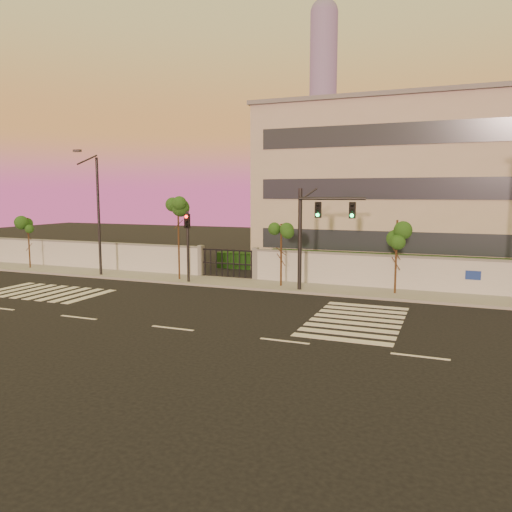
% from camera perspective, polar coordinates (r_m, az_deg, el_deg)
% --- Properties ---
extents(ground, '(120.00, 120.00, 0.00)m').
position_cam_1_polar(ground, '(21.65, -9.49, -8.16)').
color(ground, black).
rests_on(ground, ground).
extents(sidewalk, '(60.00, 3.00, 0.15)m').
position_cam_1_polar(sidewalk, '(30.86, 0.65, -3.31)').
color(sidewalk, gray).
rests_on(sidewalk, ground).
extents(perimeter_wall, '(60.00, 0.36, 2.20)m').
position_cam_1_polar(perimeter_wall, '(32.05, 1.79, -1.12)').
color(perimeter_wall, '#B7B9BE').
rests_on(perimeter_wall, ground).
extents(hedge_row, '(41.00, 4.25, 1.80)m').
position_cam_1_polar(hedge_row, '(34.33, 5.02, -1.02)').
color(hedge_row, black).
rests_on(hedge_row, ground).
extents(institutional_building, '(24.40, 12.40, 12.25)m').
position_cam_1_polar(institutional_building, '(39.86, 19.15, 7.45)').
color(institutional_building, '#B6AC9A').
rests_on(institutional_building, ground).
extents(distant_skyscraper, '(16.00, 16.00, 118.00)m').
position_cam_1_polar(distant_skyscraper, '(312.46, 7.65, 17.48)').
color(distant_skyscraper, slate).
rests_on(distant_skyscraper, ground).
extents(road_markings, '(57.00, 7.62, 0.02)m').
position_cam_1_polar(road_markings, '(25.57, -8.17, -5.74)').
color(road_markings, silver).
rests_on(road_markings, ground).
extents(street_tree_b, '(1.32, 1.05, 3.89)m').
position_cam_1_polar(street_tree_b, '(40.94, -24.55, 2.56)').
color(street_tree_b, '#382314').
rests_on(street_tree_b, ground).
extents(street_tree_c, '(1.43, 1.14, 5.45)m').
position_cam_1_polar(street_tree_c, '(32.47, -8.83, 4.11)').
color(street_tree_c, '#382314').
rests_on(street_tree_c, ground).
extents(street_tree_d, '(1.44, 1.15, 3.89)m').
position_cam_1_polar(street_tree_d, '(29.91, 2.95, 1.74)').
color(street_tree_d, '#382314').
rests_on(street_tree_d, ground).
extents(street_tree_e, '(1.40, 1.12, 4.24)m').
position_cam_1_polar(street_tree_e, '(28.63, 15.82, 1.75)').
color(street_tree_e, '#382314').
rests_on(street_tree_e, ground).
extents(traffic_signal_main, '(3.77, 0.65, 5.98)m').
position_cam_1_polar(traffic_signal_main, '(28.49, 6.50, 3.28)').
color(traffic_signal_main, black).
rests_on(traffic_signal_main, ground).
extents(traffic_signal_secondary, '(0.36, 0.34, 4.59)m').
position_cam_1_polar(traffic_signal_secondary, '(31.48, -7.82, 2.05)').
color(traffic_signal_secondary, black).
rests_on(traffic_signal_secondary, ground).
extents(streetlight_west, '(0.50, 2.03, 8.45)m').
position_cam_1_polar(streetlight_west, '(35.40, -17.74, 5.01)').
color(streetlight_west, black).
rests_on(streetlight_west, ground).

